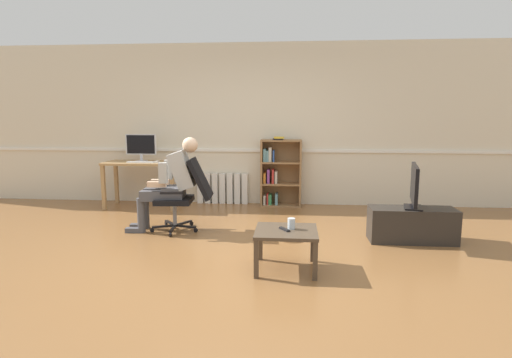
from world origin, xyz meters
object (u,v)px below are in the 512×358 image
computer_desk (142,169)px  person_seated (171,182)px  imac_monitor (141,146)px  tv_screen (414,186)px  office_chair (186,192)px  coffee_table (286,236)px  radiator (222,188)px  tv_stand (412,225)px  computer_mouse (157,162)px  spare_remote (284,229)px  drinking_glass (291,224)px  keyboard (141,162)px  bookshelf (278,173)px

computer_desk → person_seated: 1.60m
imac_monitor → tv_screen: size_ratio=0.67×
imac_monitor → office_chair: size_ratio=0.53×
office_chair → coffee_table: 1.86m
radiator → tv_stand: bearing=-36.3°
computer_mouse → coffee_table: 3.30m
imac_monitor → spare_remote: 3.68m
computer_desk → drinking_glass: bearing=-46.3°
keyboard → tv_stand: size_ratio=0.43×
radiator → person_seated: size_ratio=0.71×
tv_stand → spare_remote: spare_remote is taller
bookshelf → drinking_glass: bookshelf is taller
keyboard → bookshelf: bookshelf is taller
imac_monitor → tv_screen: bearing=-22.5°
coffee_table → drinking_glass: 0.13m
imac_monitor → computer_mouse: 0.45m
imac_monitor → drinking_glass: bearing=-46.7°
tv_stand → spare_remote: (-1.52, -1.06, 0.21)m
tv_screen → bookshelf: bearing=54.4°
spare_remote → coffee_table: bearing=174.0°
tv_stand → computer_mouse: bearing=158.3°
computer_mouse → spare_remote: size_ratio=0.67×
computer_desk → radiator: 1.37m
office_chair → drinking_glass: office_chair is taller
bookshelf → coffee_table: 2.91m
tv_screen → coffee_table: bearing=137.1°
keyboard → person_seated: size_ratio=0.35×
person_seated → tv_screen: bearing=81.3°
tv_stand → tv_screen: size_ratio=1.33×
imac_monitor → keyboard: 0.34m
office_chair → computer_desk: bearing=-145.5°
drinking_glass → keyboard: bearing=134.9°
radiator → tv_stand: 3.29m
radiator → spare_remote: (1.13, -3.01, 0.15)m
coffee_table → drinking_glass: size_ratio=5.55×
tv_stand → drinking_glass: bearing=-145.0°
computer_desk → computer_mouse: 0.34m
tv_screen → coffee_table: (-1.50, -1.05, -0.34)m
bookshelf → tv_screen: size_ratio=1.53×
computer_desk → person_seated: bearing=-56.7°
person_seated → tv_stand: size_ratio=1.22×
imac_monitor → bookshelf: (2.26, 0.22, -0.46)m
office_chair → drinking_glass: (1.38, -1.25, -0.06)m
imac_monitor → tv_stand: size_ratio=0.50×
radiator → drinking_glass: 3.20m
bookshelf → coffee_table: size_ratio=1.91×
coffee_table → office_chair: bearing=136.1°
person_seated → keyboard: bearing=-149.4°
radiator → bookshelf: bearing=-5.8°
computer_desk → office_chair: bearing=-50.9°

